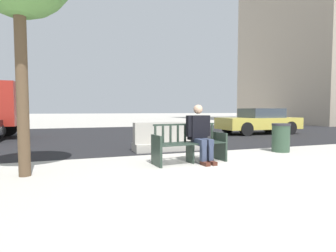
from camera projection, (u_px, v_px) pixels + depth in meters
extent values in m
plane|color=#B7B2A8|center=(247.00, 175.00, 4.79)|extent=(200.00, 200.00, 0.00)
cube|color=black|center=(139.00, 134.00, 12.98)|extent=(120.00, 12.00, 0.01)
cube|color=#28382D|center=(157.00, 151.00, 5.56)|extent=(0.10, 0.52, 0.66)
cube|color=#28382D|center=(220.00, 146.00, 6.26)|extent=(0.10, 0.52, 0.66)
cube|color=#28382D|center=(190.00, 153.00, 5.92)|extent=(0.07, 0.33, 0.45)
cube|color=#28382D|center=(195.00, 144.00, 5.69)|extent=(1.60, 0.22, 0.02)
cube|color=#28382D|center=(193.00, 144.00, 5.80)|extent=(1.60, 0.22, 0.02)
cube|color=#28382D|center=(190.00, 143.00, 5.90)|extent=(1.60, 0.22, 0.02)
cube|color=#28382D|center=(188.00, 143.00, 6.01)|extent=(1.60, 0.22, 0.02)
cube|color=#28382D|center=(185.00, 142.00, 6.11)|extent=(1.60, 0.22, 0.02)
cube|color=#28382D|center=(185.00, 124.00, 6.10)|extent=(1.60, 0.19, 0.04)
cube|color=#28382D|center=(155.00, 135.00, 5.79)|extent=(0.05, 0.03, 0.38)
cube|color=#28382D|center=(163.00, 134.00, 5.87)|extent=(0.05, 0.03, 0.38)
cube|color=#28382D|center=(171.00, 134.00, 5.95)|extent=(0.05, 0.03, 0.38)
cube|color=#28382D|center=(178.00, 134.00, 6.03)|extent=(0.05, 0.03, 0.38)
cube|color=#28382D|center=(185.00, 133.00, 6.11)|extent=(0.05, 0.03, 0.38)
cube|color=#28382D|center=(192.00, 133.00, 6.19)|extent=(0.05, 0.03, 0.38)
cube|color=#28382D|center=(199.00, 133.00, 6.27)|extent=(0.05, 0.03, 0.38)
cube|color=#28382D|center=(205.00, 132.00, 6.35)|extent=(0.05, 0.03, 0.38)
cube|color=#28382D|center=(212.00, 132.00, 6.42)|extent=(0.05, 0.03, 0.38)
cube|color=#28382D|center=(157.00, 136.00, 5.53)|extent=(0.09, 0.46, 0.03)
cube|color=#28382D|center=(221.00, 133.00, 6.22)|extent=(0.09, 0.46, 0.03)
cube|color=black|center=(197.00, 127.00, 6.04)|extent=(0.42, 0.28, 0.56)
sphere|color=tan|center=(198.00, 109.00, 6.00)|extent=(0.21, 0.21, 0.21)
cube|color=#333D56|center=(199.00, 142.00, 5.83)|extent=(0.18, 0.45, 0.14)
cube|color=#333D56|center=(206.00, 142.00, 5.90)|extent=(0.18, 0.45, 0.14)
cube|color=#333D56|center=(203.00, 155.00, 5.69)|extent=(0.12, 0.12, 0.45)
cube|color=#333D56|center=(210.00, 154.00, 5.76)|extent=(0.12, 0.12, 0.45)
cube|color=#4C2319|center=(205.00, 164.00, 5.63)|extent=(0.13, 0.27, 0.08)
cube|color=#4C2319|center=(212.00, 163.00, 5.70)|extent=(0.13, 0.27, 0.08)
cube|color=black|center=(189.00, 126.00, 5.91)|extent=(0.10, 0.13, 0.48)
cube|color=black|center=(207.00, 126.00, 6.12)|extent=(0.10, 0.13, 0.48)
cube|color=#ADA89E|center=(167.00, 146.00, 7.73)|extent=(2.00, 0.69, 0.24)
cube|color=#ADA89E|center=(167.00, 132.00, 7.71)|extent=(2.00, 0.31, 0.60)
cylinder|color=brown|center=(22.00, 87.00, 4.63)|extent=(0.20, 0.20, 3.19)
cube|color=#DBC64C|center=(258.00, 123.00, 13.25)|extent=(4.12, 1.76, 0.56)
cube|color=#38424C|center=(261.00, 113.00, 13.27)|extent=(1.85, 1.52, 0.46)
cylinder|color=black|center=(246.00, 129.00, 12.10)|extent=(0.64, 0.23, 0.64)
cylinder|color=black|center=(228.00, 127.00, 13.62)|extent=(0.64, 0.23, 0.64)
cylinder|color=black|center=(290.00, 128.00, 12.91)|extent=(0.64, 0.23, 0.64)
cylinder|color=black|center=(268.00, 126.00, 14.43)|extent=(0.64, 0.23, 0.64)
cylinder|color=black|center=(7.00, 126.00, 12.10)|extent=(0.91, 0.31, 0.90)
cylinder|color=#334C38|center=(281.00, 139.00, 7.50)|extent=(0.49, 0.49, 0.75)
cylinder|color=#2D2D33|center=(281.00, 125.00, 7.47)|extent=(0.51, 0.51, 0.06)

